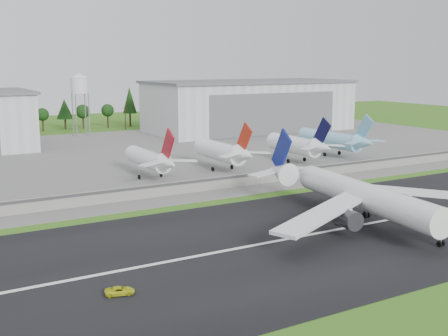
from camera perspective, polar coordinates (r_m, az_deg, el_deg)
ground at (r=112.54m, az=15.46°, el=-7.25°), size 600.00×600.00×0.00m
runway at (r=119.39m, az=12.04°, el=-6.04°), size 320.00×60.00×0.10m
runway_centerline at (r=119.38m, az=12.04°, el=-6.01°), size 220.00×1.00×0.02m
apron at (r=212.07m, az=-8.13°, el=1.37°), size 320.00×150.00×0.10m
blast_fence at (r=154.20m, az=0.88°, el=-1.35°), size 240.00×0.61×3.50m
hangar_east at (r=284.57m, az=2.57°, el=6.36°), size 102.00×47.00×25.20m
water_tower at (r=269.63m, az=-14.48°, el=8.34°), size 8.40×8.40×29.40m
utility_poles at (r=287.26m, az=-14.09°, el=3.56°), size 230.00×3.00×12.00m
treeline at (r=301.63m, az=-14.88°, el=3.84°), size 320.00×16.00×22.00m
main_airliner at (r=121.64m, az=14.29°, el=-3.46°), size 56.84×59.25×18.17m
ground_vehicle at (r=86.16m, az=-10.54°, el=-12.16°), size 4.75×3.04×1.22m
parked_jet_red_a at (r=165.85m, az=-7.35°, el=0.87°), size 7.36×31.29×16.41m
parked_jet_red_b at (r=176.62m, az=0.06°, el=1.66°), size 7.36×31.29×16.79m
parked_jet_navy at (r=192.81m, az=7.66°, el=2.33°), size 7.36×31.29×16.78m
parked_jet_skyblue at (r=209.35m, az=11.23°, el=2.84°), size 7.36×37.29×16.73m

